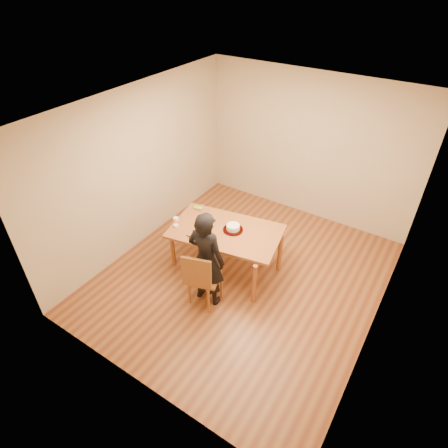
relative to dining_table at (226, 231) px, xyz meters
The scene contains 16 objects.
room_shell 0.78m from the dining_table, 40.08° to the left, with size 4.00×4.50×2.70m.
dining_table is the anchor object (origin of this frame).
dining_chair 0.84m from the dining_table, 79.05° to the right, with size 0.39×0.39×0.04m, color brown.
cake_plate 0.12m from the dining_table, 32.63° to the left, with size 0.31×0.31×0.02m, color #BB100C.
cake 0.14m from the dining_table, 32.63° to the left, with size 0.21×0.21×0.07m, color white.
frosting_dome 0.17m from the dining_table, 32.63° to the left, with size 0.20×0.20×0.03m, color white.
frosting_tub 0.44m from the dining_table, 99.63° to the right, with size 0.10×0.10×0.09m, color white.
frosting_lid 0.41m from the dining_table, 119.39° to the right, with size 0.09×0.09×0.01m, color #174197.
frosting_dollop 0.41m from the dining_table, 119.39° to the right, with size 0.04×0.04×0.02m, color white.
ramekin_green 0.78m from the dining_table, 153.91° to the right, with size 0.07×0.07×0.04m, color white.
ramekin_yellow 0.43m from the dining_table, behind, with size 0.09×0.09×0.04m, color white.
ramekin_multi 0.84m from the dining_table, 165.96° to the right, with size 0.09×0.09×0.04m, color white.
candy_box_pink 0.73m from the dining_table, 161.25° to the left, with size 0.13×0.06×0.02m, color #E836BF.
candy_box_green 0.74m from the dining_table, 161.08° to the left, with size 0.14×0.07×0.02m, color green.
spatula 0.56m from the dining_table, 127.95° to the right, with size 0.17×0.02×0.01m, color black.
person 0.75m from the dining_table, 78.39° to the right, with size 0.56×0.37×1.55m, color black.
Camera 1 is at (2.11, -3.81, 4.23)m, focal length 30.00 mm.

